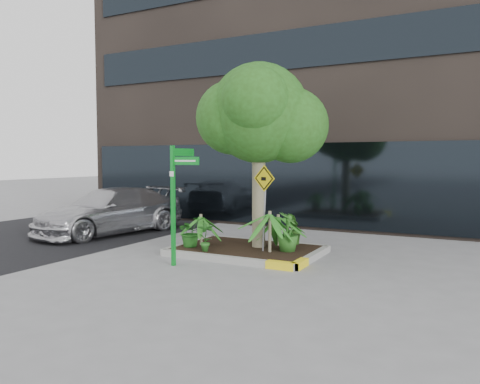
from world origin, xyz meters
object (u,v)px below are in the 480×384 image
at_px(street_sign_post, 176,192).
at_px(cattle_sign, 264,193).
at_px(tree, 259,113).
at_px(parked_car, 111,211).

bearing_deg(street_sign_post, cattle_sign, 56.66).
distance_m(tree, cattle_sign, 1.88).
distance_m(parked_car, cattle_sign, 5.55).
distance_m(tree, parked_car, 5.73).
xyz_separation_m(tree, street_sign_post, (-0.95, -1.97, -1.73)).
relative_size(parked_car, street_sign_post, 1.88).
relative_size(parked_car, cattle_sign, 2.42).
xyz_separation_m(street_sign_post, cattle_sign, (1.27, 1.56, -0.08)).
relative_size(tree, parked_car, 0.96).
bearing_deg(tree, cattle_sign, -51.73).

